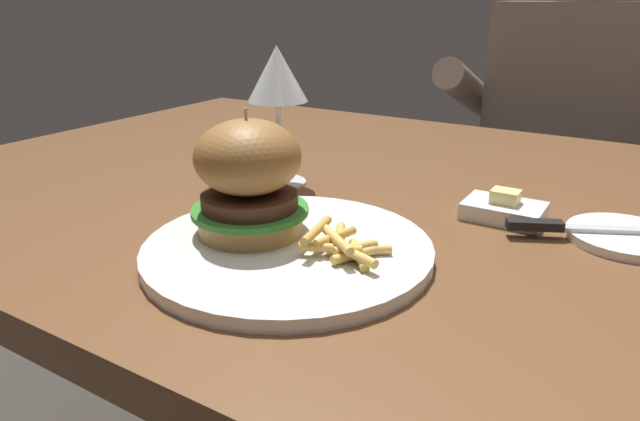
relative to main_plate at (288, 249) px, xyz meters
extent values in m
cube|color=brown|center=(0.02, 0.25, -0.03)|extent=(1.45, 0.93, 0.04)
cylinder|color=brown|center=(-0.65, 0.66, -0.40)|extent=(0.06, 0.06, 0.70)
cylinder|color=white|center=(0.00, 0.00, 0.00)|extent=(0.30, 0.30, 0.01)
cylinder|color=#B78447|center=(-0.05, 0.00, 0.02)|extent=(0.11, 0.11, 0.02)
cylinder|color=#38842D|center=(-0.05, 0.00, 0.03)|extent=(0.12, 0.12, 0.01)
cylinder|color=#4C2D1E|center=(-0.05, 0.00, 0.04)|extent=(0.10, 0.10, 0.02)
ellipsoid|color=#9C6A35|center=(-0.05, 0.00, 0.09)|extent=(0.11, 0.11, 0.08)
cylinder|color=#CCB78C|center=(-0.05, 0.00, 0.11)|extent=(0.00, 0.00, 0.05)
cylinder|color=#E0B251|center=(0.08, 0.00, 0.01)|extent=(0.04, 0.05, 0.01)
cylinder|color=#E0B251|center=(0.04, 0.03, 0.01)|extent=(0.04, 0.06, 0.01)
cylinder|color=#EABC5B|center=(0.08, 0.00, 0.01)|extent=(0.03, 0.05, 0.01)
cylinder|color=#EABC5B|center=(0.07, 0.01, 0.02)|extent=(0.03, 0.04, 0.01)
cylinder|color=#EABC5B|center=(0.08, -0.01, 0.02)|extent=(0.06, 0.03, 0.01)
cylinder|color=#E0B251|center=(0.05, -0.01, 0.02)|extent=(0.06, 0.03, 0.01)
cylinder|color=#EABC5B|center=(0.08, 0.01, 0.01)|extent=(0.06, 0.04, 0.01)
cylinder|color=gold|center=(0.05, 0.01, 0.02)|extent=(0.02, 0.05, 0.01)
cylinder|color=#EABC5B|center=(0.05, 0.00, 0.02)|extent=(0.06, 0.05, 0.01)
cylinder|color=gold|center=(0.03, 0.00, 0.03)|extent=(0.02, 0.06, 0.01)
cylinder|color=silver|center=(-0.15, 0.19, -0.01)|extent=(0.07, 0.07, 0.00)
cylinder|color=silver|center=(-0.15, 0.19, 0.05)|extent=(0.01, 0.01, 0.11)
cone|color=silver|center=(-0.15, 0.19, 0.15)|extent=(0.08, 0.08, 0.07)
cylinder|color=white|center=(0.29, 0.22, 0.00)|extent=(0.12, 0.12, 0.01)
cube|color=silver|center=(0.29, 0.22, 0.01)|extent=(0.13, 0.07, 0.00)
cube|color=black|center=(0.20, 0.18, 0.01)|extent=(0.06, 0.04, 0.01)
cube|color=white|center=(0.16, 0.22, 0.00)|extent=(0.09, 0.06, 0.02)
cube|color=#F4E58C|center=(0.16, 0.22, 0.02)|extent=(0.03, 0.03, 0.02)
cube|color=#282833|center=(0.11, 1.00, -0.52)|extent=(0.30, 0.22, 0.46)
cube|color=#72665B|center=(0.11, 1.00, -0.03)|extent=(0.36, 0.20, 0.52)
cylinder|color=#72665B|center=(-0.11, 0.92, 0.03)|extent=(0.07, 0.34, 0.18)
camera|label=1|loc=(0.31, -0.44, 0.24)|focal=32.00mm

